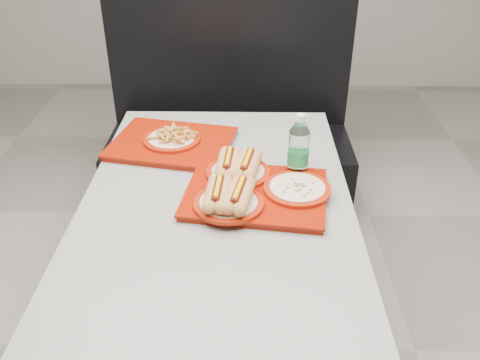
{
  "coord_description": "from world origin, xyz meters",
  "views": [
    {
      "loc": [
        0.1,
        -1.42,
        1.69
      ],
      "look_at": [
        0.08,
        -0.02,
        0.83
      ],
      "focal_mm": 38.0,
      "sensor_mm": 36.0,
      "label": 1
    }
  ],
  "objects_px": {
    "booth_bench": "(230,141)",
    "tray_near": "(250,187)",
    "diner_table": "(218,236)",
    "tray_far": "(172,141)",
    "water_bottle": "(298,150)"
  },
  "relations": [
    {
      "from": "booth_bench",
      "to": "tray_far",
      "type": "bearing_deg",
      "value": -105.06
    },
    {
      "from": "diner_table",
      "to": "tray_near",
      "type": "bearing_deg",
      "value": 2.47
    },
    {
      "from": "booth_bench",
      "to": "tray_near",
      "type": "distance_m",
      "value": 1.16
    },
    {
      "from": "booth_bench",
      "to": "water_bottle",
      "type": "relative_size",
      "value": 5.62
    },
    {
      "from": "diner_table",
      "to": "booth_bench",
      "type": "relative_size",
      "value": 1.05
    },
    {
      "from": "booth_bench",
      "to": "tray_near",
      "type": "relative_size",
      "value": 2.66
    },
    {
      "from": "booth_bench",
      "to": "tray_near",
      "type": "height_order",
      "value": "booth_bench"
    },
    {
      "from": "diner_table",
      "to": "tray_near",
      "type": "xyz_separation_m",
      "value": [
        0.11,
        0.0,
        0.2
      ]
    },
    {
      "from": "diner_table",
      "to": "tray_far",
      "type": "distance_m",
      "value": 0.45
    },
    {
      "from": "booth_bench",
      "to": "tray_near",
      "type": "bearing_deg",
      "value": -84.17
    },
    {
      "from": "tray_far",
      "to": "tray_near",
      "type": "bearing_deg",
      "value": -48.96
    },
    {
      "from": "tray_near",
      "to": "booth_bench",
      "type": "bearing_deg",
      "value": 95.83
    },
    {
      "from": "tray_near",
      "to": "tray_far",
      "type": "relative_size",
      "value": 0.97
    },
    {
      "from": "tray_far",
      "to": "water_bottle",
      "type": "bearing_deg",
      "value": -24.69
    },
    {
      "from": "diner_table",
      "to": "water_bottle",
      "type": "height_order",
      "value": "water_bottle"
    }
  ]
}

